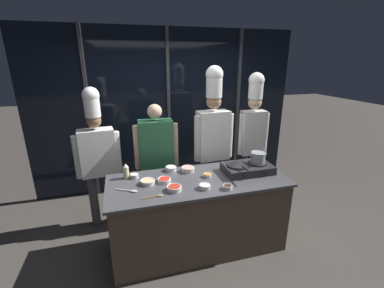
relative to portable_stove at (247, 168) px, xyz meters
The scene contains 22 objects.
ground_plane 1.14m from the portable_stove, behind, with size 24.00×24.00×0.00m, color #47423D.
window_wall_back 1.87m from the portable_stove, 110.60° to the left, with size 4.47×0.09×2.70m.
demo_counter 0.81m from the portable_stove, behind, with size 2.05×0.84×0.89m.
portable_stove is the anchor object (origin of this frame).
frying_pan 0.16m from the portable_stove, behind, with size 0.26×0.45×0.05m.
stock_pot 0.18m from the portable_stove, ahead, with size 0.21×0.18×0.14m.
squeeze_bottle_oil 1.45m from the portable_stove, behind, with size 0.07×0.07×0.18m.
prep_bowl_soy_glaze 0.53m from the portable_stove, 139.96° to the right, with size 0.10×0.10×0.05m.
prep_bowl_onion 0.69m from the portable_stove, 157.44° to the right, with size 0.13×0.13×0.05m.
prep_bowl_carrots 0.52m from the portable_stove, behind, with size 0.10×0.10×0.04m.
prep_bowl_ginger 1.21m from the portable_stove, behind, with size 0.16×0.16×0.05m.
prep_bowl_shrimp 0.73m from the portable_stove, 162.95° to the left, with size 0.16×0.16×0.06m.
prep_bowl_rice 0.94m from the portable_stove, 162.01° to the left, with size 0.13×0.13×0.06m.
prep_bowl_chili_flakes 0.98m from the portable_stove, 167.22° to the right, with size 0.16×0.16×0.05m.
prep_bowl_bell_pepper 1.02m from the portable_stove, behind, with size 0.15×0.15×0.05m.
prep_bowl_bean_sprouts 1.36m from the portable_stove, behind, with size 0.10×0.10×0.05m.
serving_spoon_slotted 1.19m from the portable_stove, 165.79° to the right, with size 0.22×0.05×0.02m.
serving_spoon_solid 1.40m from the portable_stove, behind, with size 0.24×0.15×0.02m.
chef_head 1.92m from the portable_stove, 157.26° to the left, with size 0.57×0.28×1.90m.
person_guest 1.22m from the portable_stove, 145.67° to the left, with size 0.59×0.25×1.66m.
chef_sous 0.74m from the portable_stove, 108.63° to the left, with size 0.58×0.26×2.13m.
chef_line 0.93m from the portable_stove, 58.62° to the left, with size 0.48×0.22×2.03m.
Camera 1 is at (-0.79, -2.55, 2.21)m, focal length 24.00 mm.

